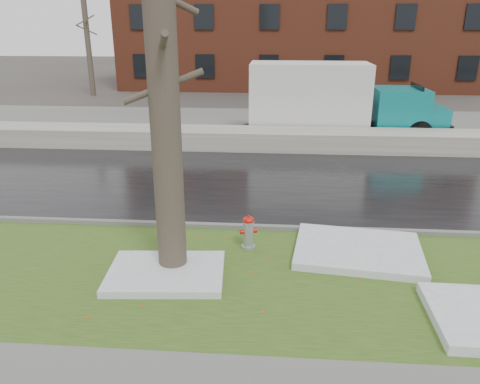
# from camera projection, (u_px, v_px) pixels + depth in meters

# --- Properties ---
(ground) EXTENTS (120.00, 120.00, 0.00)m
(ground) POSITION_uv_depth(u_px,v_px,m) (253.00, 250.00, 10.17)
(ground) COLOR #47423D
(ground) RESTS_ON ground
(verge) EXTENTS (60.00, 4.50, 0.04)m
(verge) POSITION_uv_depth(u_px,v_px,m) (250.00, 278.00, 8.99)
(verge) COLOR #2D4D19
(verge) RESTS_ON ground
(road) EXTENTS (60.00, 7.00, 0.03)m
(road) POSITION_uv_depth(u_px,v_px,m) (261.00, 183.00, 14.38)
(road) COLOR black
(road) RESTS_ON ground
(parking_lot) EXTENTS (60.00, 9.00, 0.03)m
(parking_lot) POSITION_uv_depth(u_px,v_px,m) (267.00, 125.00, 22.34)
(parking_lot) COLOR slate
(parking_lot) RESTS_ON ground
(curb) EXTENTS (60.00, 0.15, 0.14)m
(curb) POSITION_uv_depth(u_px,v_px,m) (256.00, 228.00, 11.08)
(curb) COLOR slate
(curb) RESTS_ON ground
(snowbank) EXTENTS (60.00, 1.60, 0.75)m
(snowbank) POSITION_uv_depth(u_px,v_px,m) (265.00, 139.00, 18.19)
(snowbank) COLOR #B5B2A6
(snowbank) RESTS_ON ground
(brick_building) EXTENTS (26.00, 12.00, 10.00)m
(brick_building) POSITION_uv_depth(u_px,v_px,m) (299.00, 18.00, 36.42)
(brick_building) COLOR brown
(brick_building) RESTS_ON ground
(bg_tree_left) EXTENTS (1.40, 1.62, 6.50)m
(bg_tree_left) POSITION_uv_depth(u_px,v_px,m) (88.00, 44.00, 30.53)
(bg_tree_left) COLOR brown
(bg_tree_left) RESTS_ON ground
(bg_tree_center) EXTENTS (1.40, 1.62, 6.50)m
(bg_tree_center) POSITION_uv_depth(u_px,v_px,m) (190.00, 42.00, 33.84)
(bg_tree_center) COLOR brown
(bg_tree_center) RESTS_ON ground
(fire_hydrant) EXTENTS (0.38, 0.36, 0.77)m
(fire_hydrant) POSITION_uv_depth(u_px,v_px,m) (248.00, 230.00, 10.03)
(fire_hydrant) COLOR #999CA0
(fire_hydrant) RESTS_ON verge
(tree) EXTENTS (1.43, 1.67, 6.93)m
(tree) POSITION_uv_depth(u_px,v_px,m) (164.00, 91.00, 8.14)
(tree) COLOR brown
(tree) RESTS_ON verge
(box_truck) EXTENTS (9.33, 2.28, 3.12)m
(box_truck) POSITION_uv_depth(u_px,v_px,m) (332.00, 99.00, 19.47)
(box_truck) COLOR black
(box_truck) RESTS_ON ground
(worker) EXTENTS (0.62, 0.41, 1.70)m
(worker) POSITION_uv_depth(u_px,v_px,m) (169.00, 104.00, 18.62)
(worker) COLOR black
(worker) RESTS_ON snowbank
(snow_patch_near) EXTENTS (2.84, 2.32, 0.16)m
(snow_patch_near) POSITION_uv_depth(u_px,v_px,m) (358.00, 250.00, 9.87)
(snow_patch_near) COLOR silver
(snow_patch_near) RESTS_ON verge
(snow_patch_far) EXTENTS (2.31, 1.76, 0.14)m
(snow_patch_far) POSITION_uv_depth(u_px,v_px,m) (166.00, 273.00, 9.00)
(snow_patch_far) COLOR silver
(snow_patch_far) RESTS_ON verge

